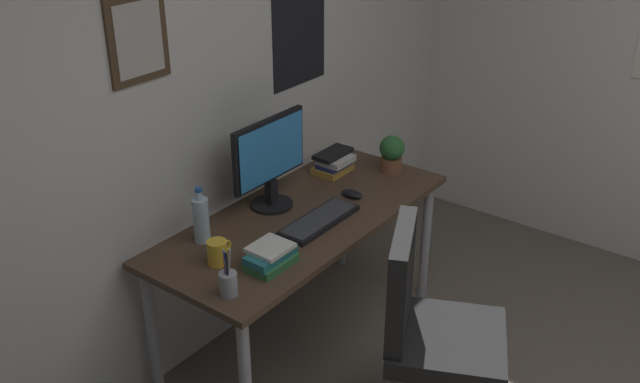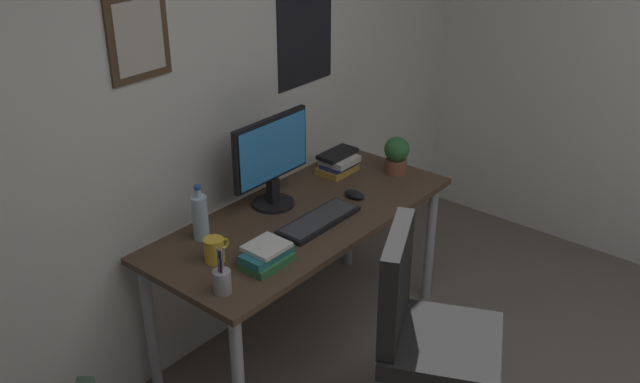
{
  "view_description": "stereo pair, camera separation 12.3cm",
  "coord_description": "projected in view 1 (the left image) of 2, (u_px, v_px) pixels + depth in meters",
  "views": [
    {
      "loc": [
        -1.93,
        -0.05,
        2.28
      ],
      "look_at": [
        0.3,
        1.64,
        0.87
      ],
      "focal_mm": 39.62,
      "sensor_mm": 36.0,
      "label": 1
    },
    {
      "loc": [
        -1.86,
        -0.15,
        2.28
      ],
      "look_at": [
        0.3,
        1.64,
        0.87
      ],
      "focal_mm": 39.62,
      "sensor_mm": 36.0,
      "label": 2
    }
  ],
  "objects": [
    {
      "name": "book_stack_left",
      "position": [
        271.0,
        257.0,
        2.85
      ],
      "size": [
        0.21,
        0.15,
        0.08
      ],
      "color": "#33723F",
      "rests_on": "desk"
    },
    {
      "name": "pen_cup",
      "position": [
        228.0,
        283.0,
        2.66
      ],
      "size": [
        0.07,
        0.07,
        0.2
      ],
      "color": "#9EA0A5",
      "rests_on": "desk"
    },
    {
      "name": "computer_mouse",
      "position": [
        352.0,
        194.0,
        3.4
      ],
      "size": [
        0.06,
        0.11,
        0.04
      ],
      "color": "black",
      "rests_on": "desk"
    },
    {
      "name": "desk",
      "position": [
        303.0,
        230.0,
        3.29
      ],
      "size": [
        1.54,
        0.67,
        0.72
      ],
      "color": "#4C3828",
      "rests_on": "ground_plane"
    },
    {
      "name": "keyboard",
      "position": [
        319.0,
        220.0,
        3.18
      ],
      "size": [
        0.43,
        0.15,
        0.03
      ],
      "color": "black",
      "rests_on": "desk"
    },
    {
      "name": "wall_back",
      "position": [
        182.0,
        95.0,
        3.0
      ],
      "size": [
        4.4,
        0.1,
        2.6
      ],
      "color": "silver",
      "rests_on": "ground_plane"
    },
    {
      "name": "potted_plant",
      "position": [
        392.0,
        153.0,
        3.63
      ],
      "size": [
        0.13,
        0.13,
        0.2
      ],
      "color": "brown",
      "rests_on": "desk"
    },
    {
      "name": "coffee_mug_near",
      "position": [
        218.0,
        252.0,
        2.86
      ],
      "size": [
        0.12,
        0.08,
        0.1
      ],
      "color": "yellow",
      "rests_on": "desk"
    },
    {
      "name": "office_chair",
      "position": [
        429.0,
        326.0,
        2.83
      ],
      "size": [
        0.61,
        0.61,
        0.95
      ],
      "color": "black",
      "rests_on": "ground_plane"
    },
    {
      "name": "book_stack_right",
      "position": [
        334.0,
        162.0,
        3.65
      ],
      "size": [
        0.22,
        0.16,
        0.11
      ],
      "color": "gold",
      "rests_on": "desk"
    },
    {
      "name": "monitor",
      "position": [
        270.0,
        159.0,
        3.23
      ],
      "size": [
        0.46,
        0.2,
        0.43
      ],
      "color": "black",
      "rests_on": "desk"
    },
    {
      "name": "water_bottle",
      "position": [
        201.0,
        219.0,
        2.99
      ],
      "size": [
        0.07,
        0.07,
        0.25
      ],
      "color": "silver",
      "rests_on": "desk"
    }
  ]
}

